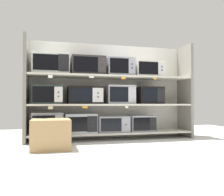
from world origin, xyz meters
TOP-DOWN VIEW (x-y plane):
  - ground at (0.00, -1.00)m, footprint 6.73×6.00m
  - back_panel at (0.00, 0.26)m, footprint 2.93×0.04m
  - upright_left at (-1.39, 0.00)m, footprint 0.05×0.49m
  - upright_right at (1.39, 0.00)m, footprint 0.05×0.49m
  - shelf_0 at (0.00, 0.00)m, footprint 2.73×0.49m
  - microwave_0 at (-1.06, -0.00)m, footprint 0.48×0.34m
  - microwave_1 at (-0.54, -0.00)m, footprint 0.51×0.42m
  - microwave_2 at (0.01, -0.00)m, footprint 0.53×0.35m
  - microwave_3 at (0.53, -0.00)m, footprint 0.44×0.37m
  - shelf_1 at (0.00, 0.00)m, footprint 2.73×0.49m
  - microwave_4 at (-1.07, -0.00)m, footprint 0.48×0.42m
  - microwave_5 at (-0.46, -0.00)m, footprint 0.56×0.40m
  - microwave_6 at (0.14, -0.00)m, footprint 0.48×0.36m
  - microwave_7 at (0.68, -0.00)m, footprint 0.44×0.39m
  - price_tag_0 at (-1.02, -0.25)m, footprint 0.07×0.00m
  - price_tag_1 at (-0.49, -0.25)m, footprint 0.08×0.00m
  - price_tag_2 at (0.19, -0.25)m, footprint 0.05×0.00m
  - shelf_2 at (0.00, 0.00)m, footprint 2.73×0.49m
  - microwave_8 at (-1.02, -0.00)m, footprint 0.58×0.36m
  - microwave_9 at (-0.42, -0.00)m, footprint 0.55×0.39m
  - microwave_10 at (0.13, -0.00)m, footprint 0.46×0.42m
  - microwave_11 at (0.65, -0.00)m, footprint 0.51×0.42m
  - price_tag_3 at (-1.02, -0.25)m, footprint 0.07×0.00m
  - price_tag_4 at (-0.39, -0.25)m, footprint 0.08×0.00m
  - price_tag_5 at (0.13, -0.25)m, footprint 0.07×0.00m
  - price_tag_6 at (0.69, -0.25)m, footprint 0.06×0.00m
  - shipping_carton at (-1.01, -0.66)m, footprint 0.51×0.51m

SIDE VIEW (x-z plane):
  - ground at x=0.00m, z-range -0.02..0.00m
  - shelf_0 at x=0.00m, z-range 0.10..0.13m
  - shipping_carton at x=-1.01m, z-range 0.00..0.40m
  - microwave_2 at x=0.01m, z-range 0.13..0.39m
  - microwave_3 at x=0.53m, z-range 0.13..0.40m
  - microwave_1 at x=-0.54m, z-range 0.13..0.44m
  - microwave_0 at x=-1.06m, z-range 0.13..0.46m
  - price_tag_0 at x=-1.02m, z-range 0.52..0.57m
  - price_tag_2 at x=0.19m, z-range 0.53..0.57m
  - price_tag_1 at x=-0.49m, z-range 0.53..0.57m
  - shelf_1 at x=0.00m, z-range 0.57..0.60m
  - microwave_5 at x=-0.46m, z-range 0.60..0.89m
  - microwave_4 at x=-1.07m, z-range 0.60..0.89m
  - microwave_7 at x=0.68m, z-range 0.60..0.90m
  - microwave_6 at x=0.14m, z-range 0.60..0.92m
  - back_panel at x=0.00m, z-range 0.00..1.67m
  - upright_left at x=-1.39m, z-range 0.00..1.67m
  - upright_right at x=1.39m, z-range 0.00..1.67m
  - price_tag_3 at x=-1.02m, z-range 0.99..1.04m
  - price_tag_5 at x=0.13m, z-range 1.00..1.04m
  - price_tag_4 at x=-0.39m, z-range 1.01..1.04m
  - price_tag_6 at x=0.69m, z-range 1.01..1.04m
  - shelf_2 at x=0.00m, z-range 1.05..1.08m
  - microwave_11 at x=0.65m, z-range 1.08..1.34m
  - microwave_10 at x=0.13m, z-range 1.08..1.38m
  - microwave_9 at x=-0.42m, z-range 1.08..1.39m
  - microwave_8 at x=-1.02m, z-range 1.08..1.41m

